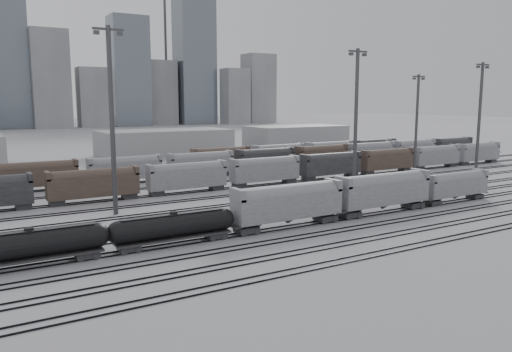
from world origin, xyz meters
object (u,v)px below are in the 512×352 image
hopper_car_a (288,202)px  hopper_car_b (383,189)px  light_mast_c (356,118)px  tank_car_b (174,227)px  hopper_car_c (455,184)px  tank_car_a (30,245)px

hopper_car_a → hopper_car_b: bearing=-0.0°
hopper_car_b → light_mast_c: bearing=63.1°
hopper_car_a → light_mast_c: size_ratio=0.62×
tank_car_b → hopper_car_a: hopper_car_a is taller
hopper_car_b → hopper_car_c: bearing=0.0°
light_mast_c → tank_car_b: bearing=-159.9°
tank_car_a → hopper_car_b: hopper_car_b is taller
hopper_car_b → hopper_car_c: (16.70, 0.00, -0.63)m
tank_car_b → hopper_car_a: bearing=0.0°
hopper_car_a → hopper_car_c: hopper_car_a is taller
hopper_car_a → hopper_car_b: (17.49, -0.00, 0.10)m
tank_car_b → light_mast_c: 45.74m
hopper_car_a → light_mast_c: 31.22m
tank_car_a → hopper_car_c: (66.15, -0.00, 0.73)m
hopper_car_a → light_mast_c: bearing=31.1°
hopper_car_a → hopper_car_c: 34.19m
tank_car_a → light_mast_c: (57.18, 15.21, 11.63)m
light_mast_c → hopper_car_a: bearing=-148.9°
tank_car_b → hopper_car_b: size_ratio=0.95×
hopper_car_b → tank_car_b: bearing=180.0°
tank_car_a → hopper_car_b: bearing=-0.0°
hopper_car_c → light_mast_c: light_mast_c is taller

